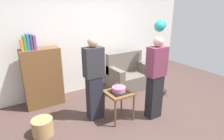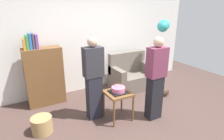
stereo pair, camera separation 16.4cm
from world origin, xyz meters
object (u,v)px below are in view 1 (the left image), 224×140
(person_holding_cake, at_px, (156,78))
(bookshelf, at_px, (42,76))
(side_table, at_px, (119,96))
(person_blowing_candles, at_px, (94,79))
(wicker_basket, at_px, (43,127))
(birthday_cake, at_px, (119,90))
(couch, at_px, (128,75))
(handbag, at_px, (162,91))
(balloon_bunch, at_px, (160,26))

(person_holding_cake, bearing_deg, bookshelf, -49.68)
(side_table, xyz_separation_m, person_blowing_candles, (-0.38, 0.28, 0.34))
(person_holding_cake, distance_m, wicker_basket, 2.23)
(birthday_cake, distance_m, wicker_basket, 1.50)
(couch, xyz_separation_m, handbag, (0.44, -0.86, -0.24))
(couch, bearing_deg, balloon_bunch, -21.53)
(bookshelf, bearing_deg, couch, -5.32)
(wicker_basket, height_order, handbag, wicker_basket)
(couch, xyz_separation_m, person_holding_cake, (-0.44, -1.45, 0.49))
(bookshelf, height_order, wicker_basket, bookshelf)
(couch, bearing_deg, handbag, -62.81)
(bookshelf, distance_m, side_table, 1.77)
(person_blowing_candles, xyz_separation_m, wicker_basket, (-1.02, -0.01, -0.68))
(person_holding_cake, bearing_deg, side_table, -31.63)
(handbag, bearing_deg, birthday_cake, -169.21)
(birthday_cake, bearing_deg, bookshelf, 129.59)
(side_table, bearing_deg, person_blowing_candles, 144.25)
(side_table, bearing_deg, couch, 46.78)
(side_table, distance_m, person_blowing_candles, 0.58)
(side_table, bearing_deg, wicker_basket, 169.28)
(couch, height_order, side_table, couch)
(person_blowing_candles, xyz_separation_m, person_holding_cake, (1.02, -0.58, 0.00))
(bookshelf, relative_size, person_blowing_candles, 0.99)
(birthday_cake, xyz_separation_m, balloon_bunch, (1.82, 0.85, 1.04))
(person_blowing_candles, bearing_deg, handbag, 4.35)
(couch, height_order, handbag, couch)
(balloon_bunch, bearing_deg, handbag, -118.48)
(person_blowing_candles, relative_size, wicker_basket, 4.53)
(side_table, xyz_separation_m, balloon_bunch, (1.82, 0.85, 1.17))
(birthday_cake, height_order, person_blowing_candles, person_blowing_candles)
(bookshelf, relative_size, side_table, 2.81)
(wicker_basket, bearing_deg, couch, 19.58)
(birthday_cake, relative_size, person_blowing_candles, 0.20)
(side_table, bearing_deg, handbag, 10.79)
(bookshelf, bearing_deg, person_blowing_candles, -55.69)
(side_table, xyz_separation_m, birthday_cake, (-0.00, -0.00, 0.14))
(couch, xyz_separation_m, birthday_cake, (-1.08, -1.15, 0.29))
(side_table, distance_m, balloon_bunch, 2.33)
(side_table, height_order, birthday_cake, birthday_cake)
(person_blowing_candles, bearing_deg, couch, 34.73)
(person_blowing_candles, height_order, handbag, person_blowing_candles)
(couch, distance_m, handbag, 0.99)
(couch, height_order, balloon_bunch, balloon_bunch)
(couch, distance_m, bookshelf, 2.23)
(side_table, relative_size, person_blowing_candles, 0.35)
(birthday_cake, relative_size, handbag, 1.14)
(couch, bearing_deg, person_blowing_candles, -149.23)
(wicker_basket, xyz_separation_m, balloon_bunch, (3.23, 0.59, 1.51))
(wicker_basket, height_order, balloon_bunch, balloon_bunch)
(bookshelf, relative_size, person_holding_cake, 0.99)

